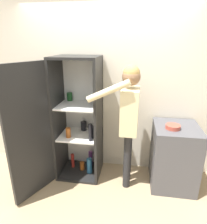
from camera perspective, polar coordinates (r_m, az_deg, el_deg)
name	(u,v)px	position (r m, az deg, el deg)	size (l,w,h in m)	color
ground_plane	(95,205)	(2.84, -2.50, -24.93)	(12.00, 12.00, 0.00)	tan
wall_back	(106,91)	(3.08, 0.81, 6.13)	(7.00, 0.06, 2.55)	beige
refrigerator	(70,123)	(2.92, -9.69, -3.00)	(0.95, 1.14, 1.81)	black
person	(129,112)	(2.64, 7.29, 0.10)	(0.65, 0.53, 1.72)	#262628
counter	(174,156)	(3.07, 19.39, -11.73)	(0.60, 0.64, 0.90)	#4C4C51
bowl	(173,127)	(2.77, 19.22, -4.01)	(0.19, 0.19, 0.05)	#B24738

